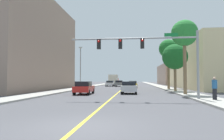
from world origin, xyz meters
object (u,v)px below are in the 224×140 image
at_px(delivery_truck, 114,80).
at_px(pedestrian, 215,88).
at_px(palm_near, 184,34).
at_px(palm_mid, 175,57).
at_px(car_yellow, 133,84).
at_px(car_silver, 129,87).
at_px(car_red, 84,88).
at_px(car_gray, 119,83).
at_px(traffic_signal_mast, 151,49).
at_px(palm_far, 168,49).
at_px(street_lamp, 80,65).
at_px(car_white, 110,83).

bearing_deg(delivery_truck, pedestrian, -74.22).
relative_size(palm_near, delivery_truck, 1.12).
bearing_deg(palm_mid, car_yellow, 112.20).
height_order(car_silver, car_red, car_red).
relative_size(palm_mid, pedestrian, 3.62).
bearing_deg(delivery_truck, car_silver, -80.90).
bearing_deg(palm_near, car_yellow, 105.69).
relative_size(palm_near, car_gray, 1.95).
distance_m(traffic_signal_mast, pedestrian, 5.82).
bearing_deg(pedestrian, traffic_signal_mast, 57.44).
distance_m(palm_mid, car_gray, 23.03).
bearing_deg(car_silver, car_yellow, 89.12).
distance_m(palm_near, pedestrian, 8.27).
xyz_separation_m(car_silver, pedestrian, (6.76, -8.38, 0.26)).
bearing_deg(palm_near, palm_far, 88.95).
xyz_separation_m(street_lamp, palm_near, (14.78, -13.21, 2.34)).
bearing_deg(palm_mid, traffic_signal_mast, -109.91).
height_order(palm_far, car_gray, palm_far).
distance_m(palm_mid, delivery_truck, 35.50).
bearing_deg(car_silver, car_white, 101.54).
bearing_deg(traffic_signal_mast, car_yellow, 93.76).
relative_size(car_red, car_yellow, 0.94).
bearing_deg(car_red, street_lamp, 104.82).
relative_size(traffic_signal_mast, palm_mid, 1.68).
bearing_deg(street_lamp, traffic_signal_mast, -59.86).
xyz_separation_m(car_gray, pedestrian, (9.64, -32.94, 0.27)).
xyz_separation_m(traffic_signal_mast, car_red, (-7.07, 5.84, -3.52)).
relative_size(car_yellow, pedestrian, 2.48).
xyz_separation_m(car_red, car_gray, (2.20, 26.36, -0.01)).
relative_size(car_silver, car_gray, 0.95).
xyz_separation_m(palm_mid, car_red, (-11.19, -5.53, -3.96)).
bearing_deg(palm_far, delivery_truck, 112.97).
height_order(car_gray, delivery_truck, delivery_truck).
relative_size(delivery_truck, pedestrian, 4.06).
bearing_deg(traffic_signal_mast, car_silver, 104.65).
relative_size(car_silver, delivery_truck, 0.55).
bearing_deg(palm_near, traffic_signal_mast, -126.77).
distance_m(palm_near, car_white, 30.77).
height_order(car_yellow, pedestrian, pedestrian).
relative_size(traffic_signal_mast, street_lamp, 1.46).
distance_m(car_gray, car_yellow, 7.34).
bearing_deg(car_gray, palm_near, -70.28).
bearing_deg(street_lamp, palm_near, -41.79).
relative_size(traffic_signal_mast, car_yellow, 2.46).
distance_m(street_lamp, palm_near, 19.96).
height_order(car_yellow, delivery_truck, delivery_truck).
xyz_separation_m(car_silver, delivery_truck, (-5.40, 37.17, 0.87)).
bearing_deg(car_gray, car_white, 154.08).
distance_m(car_red, car_gray, 26.45).
bearing_deg(traffic_signal_mast, car_gray, 98.60).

